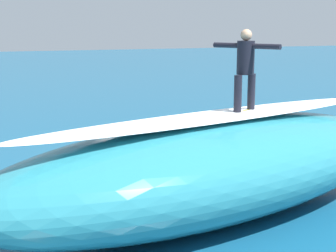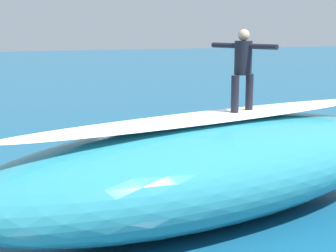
{
  "view_description": "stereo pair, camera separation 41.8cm",
  "coord_description": "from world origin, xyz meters",
  "px_view_note": "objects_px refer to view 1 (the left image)",
  "views": [
    {
      "loc": [
        3.76,
        10.75,
        3.54
      ],
      "look_at": [
        -0.32,
        0.29,
        1.36
      ],
      "focal_mm": 56.68,
      "sensor_mm": 36.0,
      "label": 1
    },
    {
      "loc": [
        3.37,
        10.89,
        3.54
      ],
      "look_at": [
        -0.32,
        0.29,
        1.36
      ],
      "focal_mm": 56.68,
      "sensor_mm": 36.0,
      "label": 2
    }
  ],
  "objects_px": {
    "surfboard_paddling": "(110,168)",
    "surfer_paddling": "(113,163)",
    "surfboard_riding": "(244,113)",
    "surfer_riding": "(245,64)"
  },
  "relations": [
    {
      "from": "surfboard_paddling",
      "to": "surfer_paddling",
      "type": "height_order",
      "value": "surfer_paddling"
    },
    {
      "from": "surfboard_riding",
      "to": "surfboard_paddling",
      "type": "height_order",
      "value": "surfboard_riding"
    },
    {
      "from": "surfer_riding",
      "to": "surfboard_paddling",
      "type": "height_order",
      "value": "surfer_riding"
    },
    {
      "from": "surfer_riding",
      "to": "surfboard_riding",
      "type": "bearing_deg",
      "value": 62.67
    },
    {
      "from": "surfboard_paddling",
      "to": "surfer_paddling",
      "type": "relative_size",
      "value": 1.56
    },
    {
      "from": "surfboard_riding",
      "to": "surfer_riding",
      "type": "height_order",
      "value": "surfer_riding"
    },
    {
      "from": "surfboard_riding",
      "to": "surfboard_paddling",
      "type": "xyz_separation_m",
      "value": [
        1.67,
        -3.62,
        -1.85
      ]
    },
    {
      "from": "surfer_riding",
      "to": "surfboard_paddling",
      "type": "distance_m",
      "value": 4.85
    },
    {
      "from": "surfer_paddling",
      "to": "surfer_riding",
      "type": "bearing_deg",
      "value": -176.08
    },
    {
      "from": "surfboard_riding",
      "to": "surfer_riding",
      "type": "bearing_deg",
      "value": -117.33
    }
  ]
}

